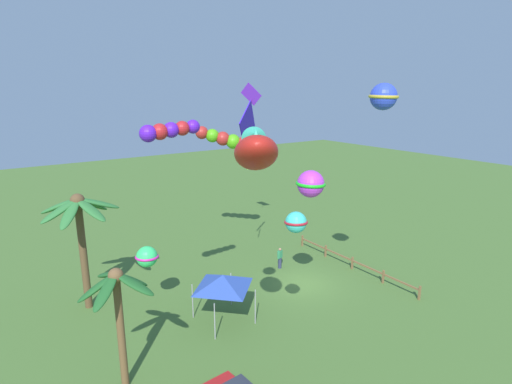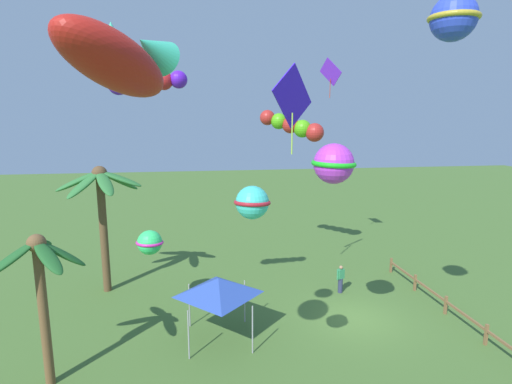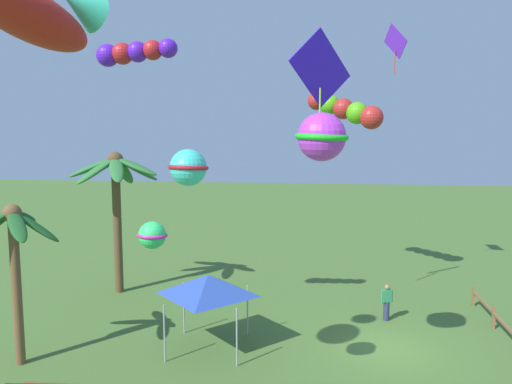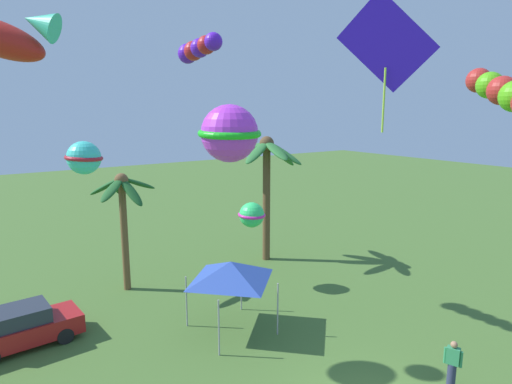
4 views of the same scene
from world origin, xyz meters
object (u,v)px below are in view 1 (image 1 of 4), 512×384
(kite_diamond_4, at_px, (251,95))
(kite_tube_7, at_px, (225,139))
(palm_tree_1, at_px, (79,219))
(kite_fish_3, at_px, (256,150))
(palm_tree_0, at_px, (117,298))
(festival_tent, at_px, (223,281))
(spectator_0, at_px, (280,258))
(kite_tube_1, at_px, (168,130))
(kite_ball_8, at_px, (147,257))
(kite_ball_6, at_px, (296,222))
(kite_ball_5, at_px, (384,97))
(kite_ball_0, at_px, (311,184))
(kite_diamond_2, at_px, (247,126))

(kite_diamond_4, bearing_deg, kite_tube_7, 86.67)
(palm_tree_1, xyz_separation_m, kite_diamond_4, (2.43, -13.70, 6.91))
(palm_tree_1, bearing_deg, kite_fish_3, -164.24)
(palm_tree_0, relative_size, festival_tent, 1.99)
(palm_tree_1, relative_size, spectator_0, 4.50)
(kite_tube_7, bearing_deg, festival_tent, 147.80)
(palm_tree_0, distance_m, kite_tube_1, 7.93)
(kite_ball_8, bearing_deg, kite_fish_3, -175.55)
(palm_tree_0, height_order, kite_tube_7, kite_tube_7)
(palm_tree_0, bearing_deg, kite_ball_8, -31.37)
(palm_tree_0, height_order, palm_tree_1, palm_tree_1)
(kite_diamond_4, bearing_deg, kite_tube_1, 128.38)
(palm_tree_0, relative_size, kite_ball_8, 3.12)
(kite_ball_6, bearing_deg, kite_ball_5, -83.60)
(spectator_0, bearing_deg, kite_ball_0, 154.84)
(kite_tube_1, height_order, kite_diamond_4, kite_diamond_4)
(kite_tube_7, bearing_deg, kite_ball_8, 122.46)
(kite_diamond_4, xyz_separation_m, kite_ball_6, (-13.72, 6.97, -5.30))
(kite_diamond_4, bearing_deg, palm_tree_0, 126.83)
(palm_tree_1, relative_size, kite_fish_3, 1.95)
(kite_ball_6, distance_m, kite_ball_8, 9.94)
(festival_tent, height_order, kite_fish_3, kite_fish_3)
(kite_ball_0, xyz_separation_m, kite_ball_5, (-2.11, -2.82, 4.56))
(palm_tree_0, xyz_separation_m, kite_tube_1, (2.28, -3.64, 6.66))
(kite_ball_0, distance_m, kite_diamond_4, 12.35)
(kite_diamond_4, bearing_deg, festival_tent, 137.66)
(festival_tent, bearing_deg, spectator_0, -61.96)
(palm_tree_0, height_order, spectator_0, palm_tree_0)
(kite_ball_6, bearing_deg, kite_diamond_4, -26.94)
(festival_tent, relative_size, kite_ball_6, 2.00)
(festival_tent, bearing_deg, kite_ball_0, -120.94)
(kite_tube_7, bearing_deg, kite_tube_1, 135.92)
(kite_ball_0, xyz_separation_m, kite_fish_3, (-4.22, 6.53, 2.86))
(kite_tube_1, xyz_separation_m, kite_ball_6, (-5.48, -3.42, -3.76))
(palm_tree_1, height_order, kite_fish_3, kite_fish_3)
(festival_tent, bearing_deg, palm_tree_0, 108.07)
(palm_tree_0, xyz_separation_m, kite_diamond_4, (10.52, -14.04, 8.20))
(kite_ball_6, xyz_separation_m, kite_ball_8, (8.39, 3.90, -3.62))
(kite_diamond_2, xyz_separation_m, kite_ball_6, (-8.78, 3.32, -3.41))
(palm_tree_1, bearing_deg, kite_ball_8, -135.71)
(kite_ball_5, xyz_separation_m, kite_tube_7, (13.15, 1.54, -3.32))
(kite_ball_0, height_order, kite_ball_6, kite_ball_0)
(kite_tube_7, bearing_deg, kite_diamond_2, 164.99)
(kite_ball_0, height_order, kite_diamond_2, kite_diamond_2)
(kite_ball_6, bearing_deg, kite_diamond_2, -20.71)
(kite_tube_1, xyz_separation_m, kite_diamond_2, (3.29, -6.74, -0.35))
(kite_ball_8, bearing_deg, kite_diamond_2, -86.96)
(kite_fish_3, bearing_deg, kite_ball_8, 4.45)
(festival_tent, distance_m, kite_ball_6, 7.15)
(festival_tent, bearing_deg, kite_ball_5, -123.41)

